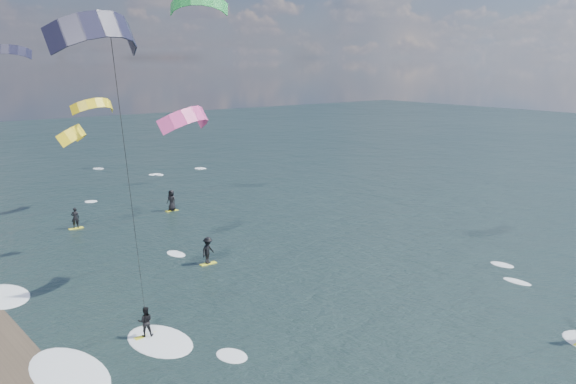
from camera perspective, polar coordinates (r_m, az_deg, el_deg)
kitesurfer_near_b at (r=24.44m, az=-13.95°, el=2.96°), size 6.81×8.41×14.86m
far_kitesurfers at (r=47.67m, az=-10.30°, el=-2.88°), size 9.66×15.43×1.83m
bg_kite_field at (r=62.55m, az=-21.64°, el=9.65°), size 9.39×72.64×10.25m
shoreline_surf at (r=28.81m, az=-19.81°, el=-15.39°), size 2.40×79.40×0.11m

